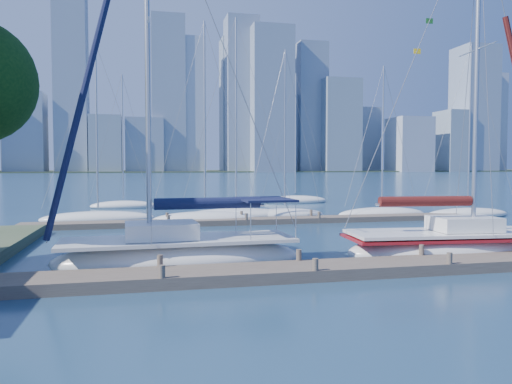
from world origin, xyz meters
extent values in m
plane|color=#18304D|center=(0.00, 0.00, 0.00)|extent=(700.00, 700.00, 0.00)
cube|color=#4C4138|center=(0.00, 0.00, 0.20)|extent=(26.00, 2.00, 0.40)
cube|color=#4C4138|center=(2.00, 16.00, 0.18)|extent=(30.00, 1.80, 0.36)
cube|color=#38472D|center=(0.00, 320.00, 0.00)|extent=(800.00, 100.00, 1.50)
ellipsoid|color=silver|center=(-4.23, 2.64, 0.28)|extent=(9.53, 3.44, 1.65)
cube|color=silver|center=(-4.23, 2.64, 1.05)|extent=(8.83, 3.17, 0.13)
cube|color=silver|center=(-4.89, 2.61, 1.43)|extent=(2.72, 2.10, 0.61)
cylinder|color=silver|center=(-5.33, 2.60, 8.22)|extent=(0.20, 0.20, 14.23)
cylinder|color=silver|center=(-3.10, 2.68, 2.31)|extent=(4.46, 0.28, 0.11)
cylinder|color=black|center=(-3.10, 2.68, 2.42)|extent=(4.12, 0.60, 0.44)
cube|color=black|center=(-0.84, 2.77, 2.53)|extent=(2.08, 2.70, 0.09)
ellipsoid|color=silver|center=(7.13, 2.28, 0.27)|extent=(9.46, 3.80, 1.62)
cube|color=silver|center=(7.13, 2.28, 1.03)|extent=(8.76, 3.50, 0.13)
cube|color=silver|center=(7.78, 2.23, 1.40)|extent=(2.75, 2.18, 0.59)
cylinder|color=silver|center=(8.21, 2.19, 8.05)|extent=(0.19, 0.19, 13.94)
cylinder|color=silver|center=(6.03, 2.38, 2.27)|extent=(4.37, 0.48, 0.11)
cylinder|color=#4C1011|center=(6.03, 2.38, 2.38)|extent=(4.04, 0.77, 0.43)
cube|color=maroon|center=(7.13, 2.28, 0.84)|extent=(8.96, 3.64, 0.11)
ellipsoid|color=silver|center=(-8.57, 19.42, 0.20)|extent=(8.06, 3.77, 1.10)
cylinder|color=silver|center=(-8.57, 19.42, 6.61)|extent=(0.12, 0.12, 11.22)
ellipsoid|color=silver|center=(-1.43, 17.23, 0.21)|extent=(7.53, 3.83, 1.15)
cylinder|color=silver|center=(-1.43, 17.23, 7.27)|extent=(0.13, 0.13, 12.46)
ellipsoid|color=silver|center=(1.08, 19.21, 0.21)|extent=(8.49, 4.76, 1.14)
cylinder|color=silver|center=(1.08, 19.21, 7.75)|extent=(0.12, 0.12, 13.43)
ellipsoid|color=silver|center=(4.75, 19.13, 0.19)|extent=(6.43, 3.43, 1.04)
cylinder|color=silver|center=(4.75, 19.13, 6.66)|extent=(0.11, 0.11, 11.42)
ellipsoid|color=silver|center=(12.07, 18.07, 0.20)|extent=(7.35, 3.91, 1.10)
cylinder|color=silver|center=(12.07, 18.07, 6.15)|extent=(0.12, 0.12, 10.29)
ellipsoid|color=silver|center=(18.56, 16.84, 0.18)|extent=(7.10, 4.22, 1.00)
cylinder|color=silver|center=(18.56, 16.84, 6.95)|extent=(0.11, 0.11, 12.09)
ellipsoid|color=silver|center=(-7.28, 30.77, 0.18)|extent=(6.11, 2.52, 1.00)
cylinder|color=silver|center=(-7.28, 30.77, 6.53)|extent=(0.11, 0.11, 11.24)
ellipsoid|color=silver|center=(9.97, 33.23, 0.21)|extent=(7.20, 4.65, 1.15)
cylinder|color=silver|center=(9.97, 33.23, 7.21)|extent=(0.13, 0.13, 12.32)
cube|color=slate|center=(-69.73, 287.50, 22.52)|extent=(21.48, 17.63, 45.03)
cube|color=#939EB1|center=(-47.55, 309.43, 16.65)|extent=(14.36, 17.61, 33.30)
cube|color=gray|center=(-25.94, 284.92, 16.36)|extent=(17.85, 19.81, 32.71)
cube|color=slate|center=(-4.22, 286.68, 15.97)|extent=(21.79, 16.86, 31.95)
cube|color=#939EB1|center=(21.35, 289.48, 40.42)|extent=(21.46, 14.99, 80.84)
cube|color=gray|center=(51.90, 304.67, 42.68)|extent=(14.80, 17.46, 85.35)
cube|color=slate|center=(70.99, 278.50, 43.72)|extent=(24.79, 18.95, 87.44)
cube|color=#939EB1|center=(91.42, 294.72, 24.19)|extent=(13.73, 17.11, 48.37)
cube|color=gray|center=(115.77, 279.60, 28.99)|extent=(23.13, 18.80, 57.97)
cube|color=slate|center=(147.05, 309.52, 22.12)|extent=(16.70, 17.52, 44.24)
cube|color=#939EB1|center=(164.09, 278.94, 17.57)|extent=(23.02, 23.94, 35.14)
cube|color=gray|center=(194.50, 279.05, 20.14)|extent=(14.35, 21.38, 40.27)
cube|color=slate|center=(213.93, 282.23, 41.94)|extent=(23.64, 23.60, 83.88)
cube|color=#939EB1|center=(241.25, 301.60, 35.06)|extent=(17.15, 17.08, 70.12)
cube|color=slate|center=(-45.00, 290.00, 63.20)|extent=(17.92, 18.00, 126.41)
cube|color=slate|center=(10.00, 290.00, 46.54)|extent=(19.65, 18.00, 93.08)
cube|color=slate|center=(55.00, 290.00, 47.57)|extent=(19.72, 18.00, 95.14)
cube|color=slate|center=(100.00, 290.00, 40.91)|extent=(18.46, 18.00, 81.82)
camera|label=1|loc=(-5.55, -16.41, 3.86)|focal=35.00mm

